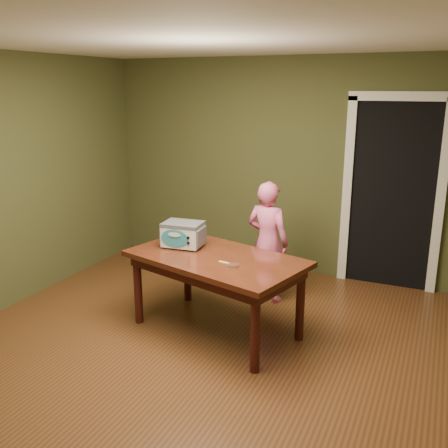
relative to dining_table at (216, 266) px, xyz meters
The scene contains 8 objects.
floor 0.90m from the dining_table, 88.30° to the right, with size 5.00×5.00×0.00m, color brown.
room_shell 1.23m from the dining_table, 88.30° to the right, with size 4.52×5.02×2.61m.
doorway 2.56m from the dining_table, 58.57° to the left, with size 1.10×0.66×2.25m.
dining_table is the anchor object (origin of this frame).
toy_oven 0.49m from the dining_table, 163.51° to the left, with size 0.42×0.30×0.24m.
baking_pan 0.33m from the dining_table, 37.42° to the right, with size 0.10×0.10×0.02m.
spatula 0.25m from the dining_table, 38.31° to the right, with size 0.18×0.03×0.01m, color #E9C865.
child 0.91m from the dining_table, 78.11° to the left, with size 0.48×0.31×1.31m, color pink.
Camera 1 is at (1.82, -3.29, 2.26)m, focal length 40.00 mm.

